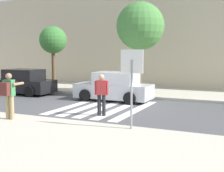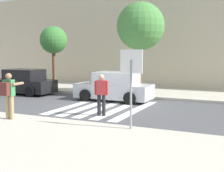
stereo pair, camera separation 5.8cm
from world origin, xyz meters
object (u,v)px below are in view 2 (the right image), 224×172
photographer_with_backpack (9,92)px  street_tree_west (53,41)px  pedestrian_crossing (101,92)px  parked_car_silver (114,87)px  street_tree_center (141,26)px  parked_car_black (23,82)px  stop_sign (131,71)px

photographer_with_backpack → street_tree_west: street_tree_west is taller
pedestrian_crossing → parked_car_silver: size_ratio=0.42×
photographer_with_backpack → street_tree_center: 9.25m
photographer_with_backpack → street_tree_west: (-4.16, 8.74, 2.20)m
photographer_with_backpack → parked_car_black: size_ratio=0.42×
photographer_with_backpack → parked_car_silver: (1.39, 6.41, -0.44)m
stop_sign → parked_car_black: size_ratio=0.63×
street_tree_west → street_tree_center: 6.29m
parked_car_silver → street_tree_west: bearing=157.3°
photographer_with_backpack → parked_car_silver: photographer_with_backpack is taller
street_tree_west → stop_sign: bearing=-42.8°
stop_sign → parked_car_silver: size_ratio=0.63×
pedestrian_crossing → parked_car_black: bearing=152.7°
parked_car_black → street_tree_center: bearing=16.9°
parked_car_silver → street_tree_west: size_ratio=0.98×
parked_car_black → street_tree_center: street_tree_center is taller
street_tree_center → street_tree_west: bearing=178.1°
parked_car_black → street_tree_west: (0.69, 2.33, 2.64)m
stop_sign → parked_car_silver: bearing=119.1°
pedestrian_crossing → street_tree_center: (-0.45, 5.93, 3.11)m
parked_car_black → pedestrian_crossing: bearing=-27.3°
stop_sign → pedestrian_crossing: size_ratio=1.50×
parked_car_silver → parked_car_black: bearing=-180.0°
parked_car_black → street_tree_center: 7.99m
parked_car_silver → street_tree_west: 6.57m
photographer_with_backpack → parked_car_black: 8.05m
parked_car_black → photographer_with_backpack: bearing=-52.9°
stop_sign → pedestrian_crossing: (-2.10, 2.02, -1.05)m
pedestrian_crossing → parked_car_black: pedestrian_crossing is taller
stop_sign → street_tree_west: 12.07m
street_tree_center → parked_car_silver: bearing=-108.2°
parked_car_silver → pedestrian_crossing: bearing=-73.4°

